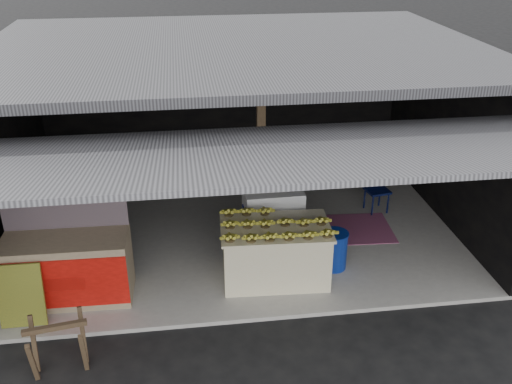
{
  "coord_description": "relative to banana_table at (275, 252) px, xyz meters",
  "views": [
    {
      "loc": [
        -0.81,
        -5.77,
        4.7
      ],
      "look_at": [
        0.18,
        1.53,
        1.1
      ],
      "focal_mm": 40.0,
      "sensor_mm": 36.0,
      "label": 1
    }
  ],
  "objects": [
    {
      "name": "ground",
      "position": [
        -0.36,
        -0.87,
        -0.47
      ],
      "size": [
        80.0,
        80.0,
        0.0
      ],
      "primitive_type": "plane",
      "color": "black",
      "rests_on": "ground"
    },
    {
      "name": "concrete_slab",
      "position": [
        -0.36,
        1.63,
        -0.44
      ],
      "size": [
        7.0,
        5.0,
        0.06
      ],
      "primitive_type": "cube",
      "color": "gray",
      "rests_on": "ground"
    },
    {
      "name": "shophouse",
      "position": [
        -0.36,
        1.94,
        1.63
      ],
      "size": [
        7.4,
        7.29,
        3.02
      ],
      "color": "black",
      "rests_on": "ground"
    },
    {
      "name": "banana_table",
      "position": [
        0.0,
        0.0,
        0.0
      ],
      "size": [
        1.54,
        1.0,
        0.82
      ],
      "rotation": [
        0.0,
        0.0,
        -0.05
      ],
      "color": "silver",
      "rests_on": "concrete_slab"
    },
    {
      "name": "banana_pile",
      "position": [
        -0.0,
        0.0,
        0.49
      ],
      "size": [
        1.42,
        0.9,
        0.16
      ],
      "primitive_type": null,
      "rotation": [
        0.0,
        0.0,
        -0.05
      ],
      "color": "gold",
      "rests_on": "banana_table"
    },
    {
      "name": "white_crate",
      "position": [
        0.11,
        0.87,
        0.07
      ],
      "size": [
        0.88,
        0.61,
        0.96
      ],
      "rotation": [
        0.0,
        0.0,
        0.02
      ],
      "color": "white",
      "rests_on": "concrete_slab"
    },
    {
      "name": "neighbor_stall",
      "position": [
        -2.77,
        -0.08,
        0.08
      ],
      "size": [
        1.62,
        0.76,
        1.66
      ],
      "rotation": [
        0.0,
        0.0,
        -0.02
      ],
      "color": "#998466",
      "rests_on": "concrete_slab"
    },
    {
      "name": "green_signboard",
      "position": [
        -3.27,
        -0.57,
        0.0
      ],
      "size": [
        0.56,
        0.18,
        0.83
      ],
      "primitive_type": "cube",
      "rotation": [
        -0.18,
        0.0,
        0.0
      ],
      "color": "black",
      "rests_on": "concrete_slab"
    },
    {
      "name": "sawhorse",
      "position": [
        -2.69,
        -1.43,
        -0.06
      ],
      "size": [
        0.69,
        0.66,
        0.65
      ],
      "rotation": [
        0.0,
        0.0,
        0.16
      ],
      "color": "brown",
      "rests_on": "ground"
    },
    {
      "name": "water_barrel",
      "position": [
        0.89,
        0.14,
        -0.14
      ],
      "size": [
        0.37,
        0.37,
        0.54
      ],
      "primitive_type": "cylinder",
      "color": "navy",
      "rests_on": "concrete_slab"
    },
    {
      "name": "plastic_chair",
      "position": [
        2.05,
        1.84,
        0.05
      ],
      "size": [
        0.43,
        0.43,
        0.79
      ],
      "rotation": [
        0.0,
        0.0,
        0.17
      ],
      "color": "#0A1037",
      "rests_on": "concrete_slab"
    },
    {
      "name": "magenta_rug",
      "position": [
        1.37,
        1.19,
        -0.41
      ],
      "size": [
        1.56,
        1.09,
        0.01
      ],
      "primitive_type": "cube",
      "rotation": [
        0.0,
        0.0,
        -0.06
      ],
      "color": "#721952",
      "rests_on": "concrete_slab"
    },
    {
      "name": "picture_frames",
      "position": [
        -0.53,
        4.02,
        1.46
      ],
      "size": [
        1.62,
        0.04,
        0.46
      ],
      "color": "black",
      "rests_on": "shophouse"
    }
  ]
}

